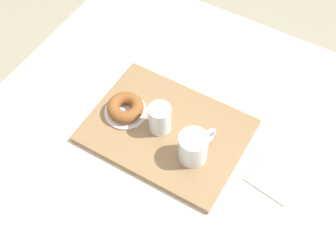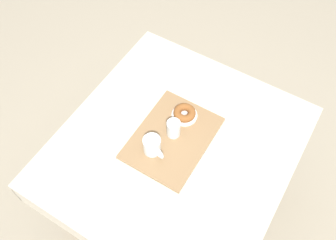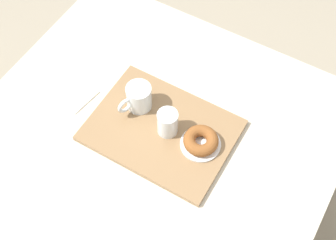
# 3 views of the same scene
# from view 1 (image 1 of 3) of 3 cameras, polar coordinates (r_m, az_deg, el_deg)

# --- Properties ---
(ground_plane) EXTENTS (6.00, 6.00, 0.00)m
(ground_plane) POSITION_cam_1_polar(r_m,az_deg,el_deg) (2.02, 0.82, -12.79)
(ground_plane) COLOR gray
(dining_table) EXTENTS (1.14, 1.06, 0.73)m
(dining_table) POSITION_cam_1_polar(r_m,az_deg,el_deg) (1.44, 1.12, -2.94)
(dining_table) COLOR beige
(dining_table) RESTS_ON ground
(serving_tray) EXTENTS (0.45, 0.34, 0.02)m
(serving_tray) POSITION_cam_1_polar(r_m,az_deg,el_deg) (1.35, -0.15, -1.31)
(serving_tray) COLOR olive
(serving_tray) RESTS_ON dining_table
(tea_mug_left) EXTENTS (0.08, 0.12, 0.09)m
(tea_mug_left) POSITION_cam_1_polar(r_m,az_deg,el_deg) (1.26, 3.18, -3.43)
(tea_mug_left) COLOR white
(tea_mug_left) RESTS_ON serving_tray
(water_glass_near) EXTENTS (0.07, 0.07, 0.09)m
(water_glass_near) POSITION_cam_1_polar(r_m,az_deg,el_deg) (1.31, -1.02, 0.13)
(water_glass_near) COLOR white
(water_glass_near) RESTS_ON serving_tray
(donut_plate_left) EXTENTS (0.13, 0.13, 0.01)m
(donut_plate_left) POSITION_cam_1_polar(r_m,az_deg,el_deg) (1.38, -5.23, 1.00)
(donut_plate_left) COLOR white
(donut_plate_left) RESTS_ON serving_tray
(sugar_donut_left) EXTENTS (0.11, 0.11, 0.04)m
(sugar_donut_left) POSITION_cam_1_polar(r_m,az_deg,el_deg) (1.36, -5.30, 1.56)
(sugar_donut_left) COLOR brown
(sugar_donut_left) RESTS_ON donut_plate_left
(paper_napkin) EXTENTS (0.15, 0.13, 0.01)m
(paper_napkin) POSITION_cam_1_polar(r_m,az_deg,el_deg) (1.31, 13.07, -6.95)
(paper_napkin) COLOR white
(paper_napkin) RESTS_ON dining_table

